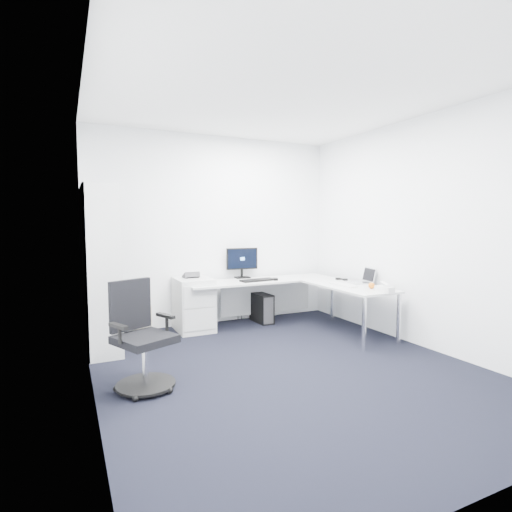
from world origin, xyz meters
name	(u,v)px	position (x,y,z in m)	size (l,w,h in m)	color
ground	(287,368)	(0.00, 0.00, 0.00)	(4.20, 4.20, 0.00)	black
ceiling	(289,92)	(0.00, 0.00, 2.70)	(4.20, 4.20, 0.00)	white
wall_back	(216,230)	(0.00, 2.10, 1.35)	(3.60, 0.02, 2.70)	white
wall_front	(498,245)	(0.00, -2.10, 1.35)	(3.60, 0.02, 2.70)	white
wall_left	(90,237)	(-1.80, 0.00, 1.35)	(0.02, 4.20, 2.70)	white
wall_right	(421,232)	(1.80, 0.00, 1.35)	(0.02, 4.20, 2.70)	white
l_desk	(271,306)	(0.55, 1.40, 0.32)	(2.20, 1.23, 0.64)	#B7B9B9
drawer_pedestal	(194,304)	(-0.44, 1.79, 0.36)	(0.46, 0.58, 0.71)	#B7B9B9
bookshelf	(100,269)	(-1.62, 1.45, 0.93)	(0.36, 0.93, 1.87)	#B6B8B8
task_chair	(145,336)	(-1.38, 0.10, 0.48)	(0.53, 0.53, 0.95)	black
black_pc_tower	(262,308)	(0.60, 1.80, 0.21)	(0.19, 0.43, 0.42)	black
beige_pc_tower	(142,319)	(-1.10, 1.90, 0.20)	(0.19, 0.42, 0.40)	beige
power_strip	(267,315)	(0.84, 2.10, 0.02)	(0.31, 0.05, 0.04)	silver
monitor	(242,263)	(0.37, 1.99, 0.87)	(0.48, 0.15, 0.46)	black
black_keyboard	(258,280)	(0.45, 1.62, 0.66)	(0.50, 0.18, 0.02)	black
mouse	(275,279)	(0.70, 1.57, 0.66)	(0.06, 0.10, 0.03)	black
desk_phone	(191,277)	(-0.44, 1.88, 0.72)	(0.21, 0.21, 0.14)	#2A2A2C
laptop	(357,275)	(1.58, 0.86, 0.75)	(0.30, 0.29, 0.21)	silver
white_keyboard	(343,285)	(1.28, 0.78, 0.65)	(0.13, 0.45, 0.01)	silver
headphones	(342,278)	(1.57, 1.18, 0.67)	(0.11, 0.18, 0.05)	black
orange_fruit	(372,286)	(1.43, 0.41, 0.68)	(0.08, 0.08, 0.08)	orange
tissue_box	(385,289)	(1.39, 0.14, 0.68)	(0.11, 0.21, 0.07)	silver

